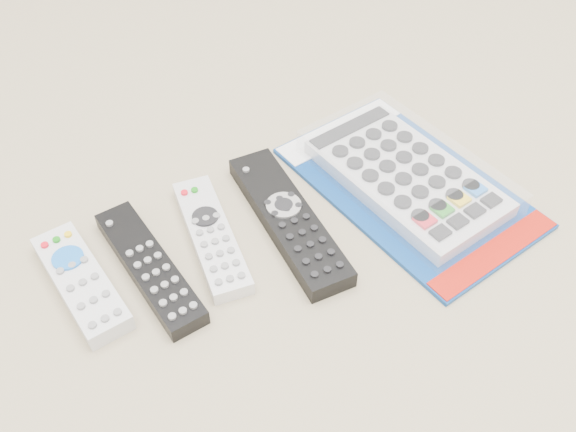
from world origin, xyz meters
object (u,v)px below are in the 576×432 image
remote_slim_black (150,267)px  remote_silver_dvd (211,236)px  remote_large_black (289,219)px  remote_small_grey (81,282)px  jumbo_remote_packaged (407,175)px

remote_slim_black → remote_silver_dvd: remote_slim_black is taller
remote_large_black → remote_small_grey: bearing=176.7°
remote_large_black → jumbo_remote_packaged: bearing=-1.0°
remote_large_black → jumbo_remote_packaged: (0.17, -0.02, 0.01)m
remote_silver_dvd → jumbo_remote_packaged: 0.27m
remote_slim_black → remote_large_black: 0.18m
remote_silver_dvd → remote_large_black: remote_large_black is taller
remote_slim_black → remote_silver_dvd: size_ratio=1.06×
remote_slim_black → remote_large_black: size_ratio=0.84×
remote_small_grey → jumbo_remote_packaged: size_ratio=0.50×
remote_slim_black → remote_small_grey: bearing=162.8°
remote_small_grey → remote_large_black: 0.26m
remote_silver_dvd → jumbo_remote_packaged: jumbo_remote_packaged is taller
remote_small_grey → remote_silver_dvd: (0.16, -0.01, -0.00)m
jumbo_remote_packaged → remote_slim_black: bearing=168.1°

